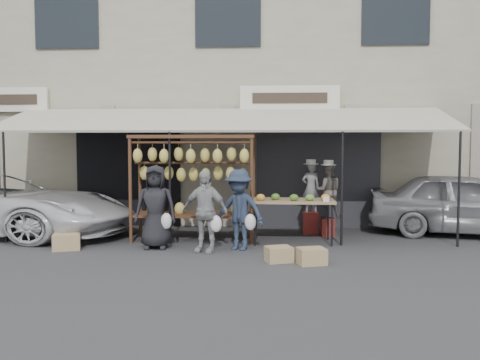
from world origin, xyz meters
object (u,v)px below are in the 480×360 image
object	(u,v)px
banana_rack	(193,167)
customer_right	(239,210)
vendor_right	(328,191)
customer_mid	(205,211)
crate_far	(67,242)
vendor_left	(311,188)
customer_left	(156,207)
crate_near_a	(279,254)
crate_near_b	(312,256)
produce_table	(293,201)
sedan	(466,204)

from	to	relation	value
banana_rack	customer_right	size ratio (longest dim) A/B	1.67
vendor_right	customer_mid	distance (m)	3.15
customer_right	vendor_right	bearing A→B (deg)	61.20
customer_mid	crate_far	size ratio (longest dim) A/B	3.04
vendor_left	customer_left	bearing A→B (deg)	22.17
banana_rack	customer_right	bearing A→B (deg)	-40.71
crate_far	customer_mid	bearing A→B (deg)	-0.67
vendor_left	customer_left	xyz separation A→B (m)	(-3.15, -1.93, -0.24)
vendor_left	crate_near_a	xyz separation A→B (m)	(-0.75, -2.98, -0.92)
banana_rack	vendor_left	world-z (taller)	banana_rack
crate_near_a	crate_far	distance (m)	4.18
customer_left	crate_near_b	size ratio (longest dim) A/B	3.53
banana_rack	vendor_left	size ratio (longest dim) A/B	2.30
produce_table	vendor_left	size ratio (longest dim) A/B	1.50
produce_table	banana_rack	bearing A→B (deg)	176.82
produce_table	customer_left	size ratio (longest dim) A/B	1.04
customer_mid	crate_far	xyz separation A→B (m)	(-2.71, 0.03, -0.62)
customer_left	produce_table	bearing A→B (deg)	12.77
vendor_right	customer_mid	world-z (taller)	vendor_right
banana_rack	crate_far	distance (m)	2.93
produce_table	customer_left	distance (m)	2.80
crate_far	banana_rack	bearing A→B (deg)	25.51
vendor_left	crate_far	world-z (taller)	vendor_left
vendor_right	customer_right	distance (m)	2.50
crate_far	crate_near_a	bearing A→B (deg)	-11.05
customer_right	sedan	xyz separation A→B (m)	(4.96, 1.94, -0.07)
banana_rack	sedan	distance (m)	6.14
banana_rack	crate_near_a	bearing A→B (deg)	-46.78
customer_right	crate_near_a	bearing A→B (deg)	-33.29
vendor_right	crate_near_a	world-z (taller)	vendor_right
vendor_left	crate_near_b	world-z (taller)	vendor_left
produce_table	sedan	xyz separation A→B (m)	(3.90, 1.17, -0.15)
crate_near_b	crate_far	bearing A→B (deg)	168.39
banana_rack	crate_near_b	bearing A→B (deg)	-41.29
vendor_left	customer_left	size ratio (longest dim) A/B	0.69
produce_table	customer_right	distance (m)	1.31
customer_left	sedan	size ratio (longest dim) A/B	0.39
banana_rack	sedan	size ratio (longest dim) A/B	0.62
vendor_right	crate_far	world-z (taller)	vendor_right
customer_left	crate_far	xyz separation A→B (m)	(-1.70, -0.25, -0.67)
customer_mid	customer_right	xyz separation A→B (m)	(0.64, 0.25, 0.00)
customer_left	customer_right	distance (m)	1.64
vendor_right	sedan	xyz separation A→B (m)	(3.09, 0.30, -0.30)
banana_rack	customer_left	world-z (taller)	banana_rack
sedan	crate_far	bearing A→B (deg)	117.60
customer_mid	customer_right	world-z (taller)	customer_right
vendor_right	customer_left	bearing A→B (deg)	25.57
produce_table	vendor_right	bearing A→B (deg)	46.98
produce_table	customer_mid	world-z (taller)	customer_mid
crate_far	sedan	bearing A→B (deg)	14.54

